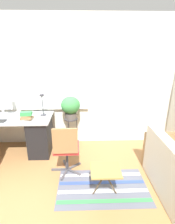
# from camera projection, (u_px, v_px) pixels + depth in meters

# --- Properties ---
(ground_plane) EXTENTS (14.00, 14.00, 0.00)m
(ground_plane) POSITION_uv_depth(u_px,v_px,m) (24.00, 162.00, 3.33)
(ground_plane) COLOR #9E7042
(wall_back_with_window) EXTENTS (9.00, 0.12, 2.70)m
(wall_back_with_window) POSITION_uv_depth(u_px,v_px,m) (29.00, 84.00, 3.64)
(wall_back_with_window) COLOR silver
(wall_back_with_window) RESTS_ON ground_plane
(monitor) EXTENTS (0.40, 0.15, 0.48)m
(monitor) POSITION_uv_depth(u_px,v_px,m) (1.00, 102.00, 3.51)
(monitor) COLOR silver
(monitor) RESTS_ON desk
(mouse) EXTENTS (0.04, 0.07, 0.03)m
(mouse) POSITION_uv_depth(u_px,v_px,m) (11.00, 120.00, 3.23)
(mouse) COLOR silver
(mouse) RESTS_ON desk
(desk_lamp) EXTENTS (0.13, 0.13, 0.45)m
(desk_lamp) POSITION_uv_depth(u_px,v_px,m) (42.00, 101.00, 3.43)
(desk_lamp) COLOR #2D2D33
(desk_lamp) RESTS_ON desk
(book_stack) EXTENTS (0.23, 0.19, 0.16)m
(book_stack) POSITION_uv_depth(u_px,v_px,m) (26.00, 116.00, 3.27)
(book_stack) COLOR white
(book_stack) RESTS_ON desk
(office_chair_swivel) EXTENTS (0.53, 0.55, 0.91)m
(office_chair_swivel) POSITION_uv_depth(u_px,v_px,m) (66.00, 148.00, 2.88)
(office_chair_swivel) COLOR #47474C
(office_chair_swivel) RESTS_ON ground_plane
(plant_stand) EXTENTS (0.28, 0.28, 0.67)m
(plant_stand) POSITION_uv_depth(u_px,v_px,m) (71.00, 122.00, 3.66)
(plant_stand) COLOR #333338
(plant_stand) RESTS_ON ground_plane
(potted_plant) EXTENTS (0.39, 0.39, 0.46)m
(potted_plant) POSITION_uv_depth(u_px,v_px,m) (71.00, 106.00, 3.55)
(potted_plant) COLOR #514C47
(potted_plant) RESTS_ON plant_stand
(floor_rug_striped) EXTENTS (1.38, 0.83, 0.01)m
(floor_rug_striped) POSITION_uv_depth(u_px,v_px,m) (102.00, 187.00, 2.71)
(floor_rug_striped) COLOR #565B6B
(floor_rug_striped) RESTS_ON ground_plane
(folding_stool) EXTENTS (0.42, 0.36, 0.44)m
(folding_stool) POSITION_uv_depth(u_px,v_px,m) (105.00, 172.00, 2.46)
(folding_stool) COLOR olive
(folding_stool) RESTS_ON ground_plane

